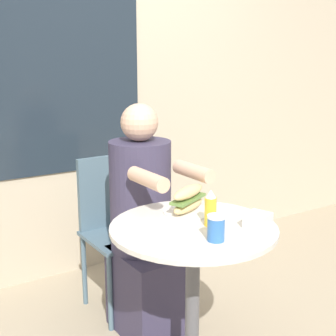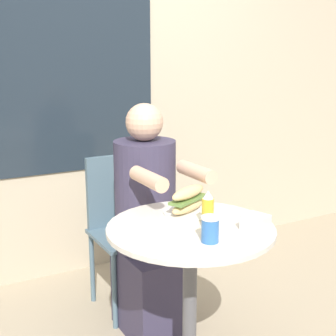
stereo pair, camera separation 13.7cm
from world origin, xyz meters
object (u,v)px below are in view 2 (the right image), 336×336
Objects in this scene: diner_chair at (122,217)px; drink_cup at (210,229)px; cafe_table at (190,273)px; seated_diner at (148,235)px; sandwich_on_plate at (188,202)px; condiment_bottle at (208,209)px.

drink_cup is (-0.08, -1.03, 0.29)m from diner_chair.
seated_diner is (0.06, 0.51, -0.02)m from cafe_table.
seated_diner is at bearing 91.73° from sandwich_on_plate.
seated_diner is 0.63m from condiment_bottle.
cafe_table is at bearing 84.84° from diner_chair.
sandwich_on_plate is (0.01, -0.72, 0.29)m from diner_chair.
cafe_table is at bearing 148.47° from condiment_bottle.
sandwich_on_plate is at bearing 89.82° from diner_chair.
condiment_bottle reaches higher than cafe_table.
cafe_table is at bearing 81.97° from seated_diner.
diner_chair is 0.94m from condiment_bottle.
cafe_table is 0.29m from condiment_bottle.
sandwich_on_plate is at bearing 90.42° from seated_diner.
drink_cup is at bearing 81.87° from seated_diner.
condiment_bottle is (0.06, -0.04, 0.28)m from cafe_table.
seated_diner reaches higher than diner_chair.
condiment_bottle is at bearing 60.03° from drink_cup.
drink_cup is 0.16m from condiment_bottle.
sandwich_on_plate is 1.52× the size of condiment_bottle.
cafe_table is 0.52m from seated_diner.
diner_chair is at bearing 86.15° from cafe_table.
condiment_bottle is at bearing -31.53° from cafe_table.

